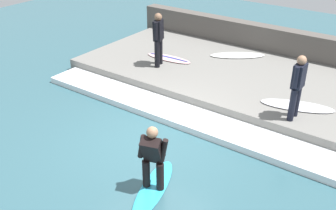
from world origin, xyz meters
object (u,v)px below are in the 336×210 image
object	(u,v)px
surfboard_waiting_near	(169,58)
surfer_waiting_far	(298,84)
surfboard_riding	(153,188)
surfer_waiting_near	(158,37)
surfboard_waiting_far	(297,106)
surfer_riding	(153,155)
surfboard_spare	(237,55)

from	to	relation	value
surfboard_waiting_near	surfer_waiting_far	world-z (taller)	surfer_waiting_far
surfboard_waiting_near	surfboard_riding	bearing A→B (deg)	-147.42
surfboard_riding	surfer_waiting_near	world-z (taller)	surfer_waiting_near
surfboard_waiting_far	surfboard_waiting_near	bearing A→B (deg)	80.17
surfer_waiting_near	surfer_waiting_far	size ratio (longest dim) A/B	1.04
surfer_riding	surfboard_spare	distance (m)	6.83
surfboard_waiting_far	surfer_waiting_near	bearing A→B (deg)	87.85
surfer_waiting_far	surfboard_spare	size ratio (longest dim) A/B	0.88
surfboard_waiting_near	surfboard_spare	xyz separation A→B (m)	(1.56, -1.71, -0.00)
surfer_waiting_far	surfboard_riding	bearing A→B (deg)	158.91
surfboard_waiting_far	surfer_waiting_far	bearing A→B (deg)	-171.54
surfer_waiting_near	surfer_waiting_far	world-z (taller)	surfer_waiting_near
surfer_riding	surfboard_waiting_near	bearing A→B (deg)	32.58
surfer_waiting_near	surfboard_waiting_far	world-z (taller)	surfer_waiting_near
surfboard_riding	surfboard_spare	bearing A→B (deg)	13.01
surfboard_waiting_far	surfer_riding	bearing A→B (deg)	162.81
surfboard_waiting_near	surfboard_waiting_far	size ratio (longest dim) A/B	0.86
surfboard_waiting_near	surfer_waiting_far	bearing A→B (deg)	-106.77
surfer_waiting_far	surfboard_waiting_far	distance (m)	1.07
surfboard_riding	surfboard_waiting_far	xyz separation A→B (m)	(4.29, -1.33, 0.38)
surfer_riding	surfer_waiting_far	world-z (taller)	surfer_waiting_far
surfboard_waiting_far	surfboard_spare	xyz separation A→B (m)	(2.35, 2.86, 0.00)
surfboard_waiting_near	surfer_waiting_far	size ratio (longest dim) A/B	1.03
surfboard_waiting_far	surfboard_riding	bearing A→B (deg)	162.81
surfboard_riding	surfer_waiting_near	xyz separation A→B (m)	(4.46, 3.19, 1.29)
surfboard_spare	surfer_waiting_near	bearing A→B (deg)	142.72
surfer_riding	surfer_waiting_near	world-z (taller)	surfer_waiting_near
surfer_riding	surfer_waiting_far	distance (m)	3.97
surfboard_spare	surfer_riding	bearing A→B (deg)	-166.99
surfboard_waiting_near	surfer_riding	bearing A→B (deg)	-147.42
surfboard_waiting_near	surfer_waiting_far	distance (m)	4.95
surfboard_waiting_near	surfboard_waiting_far	world-z (taller)	surfboard_waiting_near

